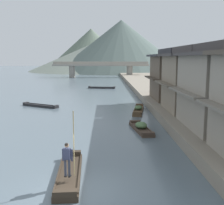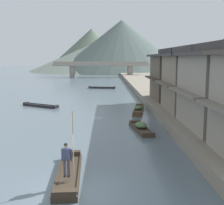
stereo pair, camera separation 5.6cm
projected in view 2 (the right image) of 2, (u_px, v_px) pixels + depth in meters
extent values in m
plane|color=slate|center=(75.00, 193.00, 12.50)|extent=(400.00, 400.00, 0.00)
cube|color=gray|center=(199.00, 95.00, 42.39)|extent=(18.00, 110.00, 0.82)
cube|color=#33281E|center=(69.00, 174.00, 14.11)|extent=(1.38, 5.29, 0.27)
cube|color=#33281E|center=(72.00, 153.00, 16.50)|extent=(1.00, 0.41, 0.24)
cube|color=#33281E|center=(64.00, 193.00, 11.63)|extent=(1.00, 0.41, 0.24)
cube|color=#33281E|center=(58.00, 171.00, 14.04)|extent=(0.33, 4.74, 0.08)
cube|color=#33281E|center=(79.00, 171.00, 14.12)|extent=(0.33, 4.74, 0.08)
cube|color=black|center=(65.00, 176.00, 12.97)|extent=(0.14, 0.23, 0.05)
cylinder|color=#333847|center=(65.00, 167.00, 12.87)|extent=(0.11, 0.11, 0.78)
cube|color=black|center=(69.00, 176.00, 12.94)|extent=(0.14, 0.23, 0.05)
cylinder|color=#333847|center=(68.00, 168.00, 12.84)|extent=(0.11, 0.11, 0.78)
cube|color=#2D334C|center=(66.00, 154.00, 12.76)|extent=(0.35, 0.26, 0.52)
cylinder|color=#2D334C|center=(62.00, 155.00, 12.86)|extent=(0.08, 0.08, 0.56)
cylinder|color=#2D334C|center=(71.00, 155.00, 12.79)|extent=(0.08, 0.08, 0.56)
sphere|color=#A37A5B|center=(66.00, 145.00, 12.69)|extent=(0.20, 0.20, 0.20)
sphere|color=black|center=(66.00, 145.00, 12.68)|extent=(0.18, 0.18, 0.18)
cylinder|color=tan|center=(73.00, 144.00, 12.73)|extent=(0.04, 0.04, 3.00)
cube|color=#232326|center=(102.00, 88.00, 55.00)|extent=(5.24, 1.80, 0.21)
cube|color=#232326|center=(114.00, 87.00, 54.61)|extent=(0.50, 0.88, 0.19)
cube|color=#232326|center=(90.00, 87.00, 55.33)|extent=(0.50, 0.88, 0.19)
cube|color=#232326|center=(102.00, 87.00, 55.39)|extent=(4.60, 0.88, 0.08)
cube|color=#232326|center=(102.00, 87.00, 54.56)|extent=(4.60, 0.88, 0.08)
cube|color=#232326|center=(40.00, 106.00, 34.44)|extent=(4.80, 3.28, 0.20)
cube|color=#232326|center=(26.00, 103.00, 35.56)|extent=(0.68, 0.82, 0.18)
cube|color=#232326|center=(56.00, 106.00, 33.27)|extent=(0.68, 0.82, 0.18)
cube|color=#232326|center=(38.00, 105.00, 34.10)|extent=(4.00, 2.38, 0.08)
cube|color=#232326|center=(43.00, 104.00, 34.74)|extent=(4.00, 2.38, 0.08)
cube|color=#423328|center=(141.00, 129.00, 23.14)|extent=(1.63, 4.51, 0.21)
cube|color=#423328|center=(135.00, 121.00, 25.12)|extent=(0.96, 0.49, 0.19)
cube|color=#423328|center=(148.00, 133.00, 21.11)|extent=(0.96, 0.49, 0.19)
cube|color=#423328|center=(135.00, 128.00, 23.05)|extent=(0.63, 3.88, 0.08)
cube|color=#423328|center=(146.00, 127.00, 23.20)|extent=(0.63, 3.88, 0.08)
ellipsoid|color=#4C6B42|center=(141.00, 125.00, 23.09)|extent=(1.09, 1.40, 0.50)
cube|color=brown|center=(138.00, 111.00, 31.05)|extent=(1.85, 5.51, 0.26)
cube|color=brown|center=(140.00, 105.00, 33.52)|extent=(0.89, 0.50, 0.24)
cube|color=brown|center=(137.00, 113.00, 28.50)|extent=(0.89, 0.50, 0.24)
cube|color=brown|center=(134.00, 109.00, 31.09)|extent=(0.92, 4.87, 0.08)
cube|color=brown|center=(142.00, 109.00, 30.96)|extent=(0.92, 4.87, 0.08)
ellipsoid|color=#4C6B42|center=(138.00, 108.00, 30.99)|extent=(1.03, 1.30, 0.46)
cube|color=gray|center=(220.00, 109.00, 13.83)|extent=(0.70, 5.32, 0.16)
cube|color=gray|center=(184.00, 92.00, 20.33)|extent=(0.70, 6.77, 0.16)
cube|color=gray|center=(197.00, 83.00, 27.30)|extent=(5.67, 6.09, 5.20)
cube|color=#6E6151|center=(164.00, 84.00, 27.24)|extent=(0.70, 6.09, 0.16)
cube|color=#3D3838|center=(198.00, 55.00, 26.88)|extent=(6.57, 6.99, 0.24)
cube|color=#3D3838|center=(199.00, 50.00, 26.81)|extent=(3.40, 6.99, 0.70)
cube|color=brown|center=(176.00, 78.00, 34.86)|extent=(5.48, 6.71, 5.20)
cube|color=#4D4135|center=(151.00, 78.00, 34.79)|extent=(0.70, 6.71, 0.16)
cube|color=#2D2D33|center=(177.00, 55.00, 34.43)|extent=(6.38, 7.61, 0.24)
cube|color=#2D2D33|center=(177.00, 52.00, 34.36)|extent=(3.29, 7.61, 0.70)
cube|color=gray|center=(101.00, 65.00, 85.61)|extent=(28.95, 2.40, 0.60)
cylinder|color=gray|center=(72.00, 72.00, 85.73)|extent=(1.80, 1.80, 3.43)
cylinder|color=gray|center=(130.00, 72.00, 86.11)|extent=(1.80, 1.80, 3.43)
cube|color=gray|center=(101.00, 63.00, 86.49)|extent=(28.95, 0.30, 0.70)
cone|color=slate|center=(100.00, 56.00, 128.81)|extent=(63.25, 63.25, 13.53)
cone|color=#4C5B56|center=(122.00, 46.00, 120.71)|extent=(56.14, 56.14, 21.60)
cone|color=#5B6B5B|center=(92.00, 49.00, 140.30)|extent=(44.90, 44.90, 19.98)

